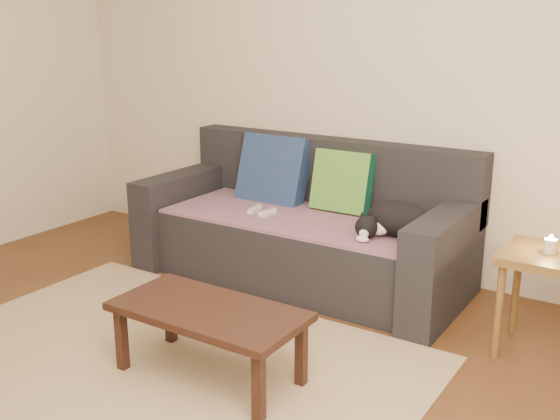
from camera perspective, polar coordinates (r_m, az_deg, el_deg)
The scene contains 13 objects.
ground at distance 3.22m, azimuth -12.83°, elevation -14.34°, with size 4.50×4.50×0.00m, color brown.
back_wall at distance 4.41m, azimuth 5.20°, elevation 11.93°, with size 4.50×0.04×2.60m, color beige.
sofa at distance 4.23m, azimuth 2.16°, elevation -1.88°, with size 2.10×0.94×0.87m.
throw_blanket at distance 4.12m, azimuth 1.53°, elevation -0.61°, with size 1.66×0.74×0.02m, color #412B51.
cushion_navy at distance 4.47m, azimuth -0.61°, elevation 3.35°, with size 0.49×0.12×0.49m, color #11224D.
cushion_green at distance 4.20m, azimuth 5.45°, elevation 2.48°, with size 0.39×0.10×0.39m, color #0B4A39.
cat at distance 3.76m, azimuth 10.06°, elevation -0.81°, with size 0.47×0.43×0.20m.
wii_remote_a at distance 4.19m, azimuth -2.21°, elevation 0.04°, with size 0.15×0.04×0.03m, color white.
wii_remote_b at distance 4.12m, azimuth -1.10°, elevation -0.23°, with size 0.15×0.04×0.03m, color white.
side_table at distance 3.46m, azimuth 22.24°, elevation -4.95°, with size 0.43×0.43×0.53m.
candle at distance 3.41m, azimuth 22.47°, elevation -2.89°, with size 0.06×0.06×0.09m.
rug at distance 3.30m, azimuth -10.95°, elevation -13.24°, with size 2.50×1.80×0.01m, color tan.
coffee_table at distance 3.04m, azimuth -6.25°, elevation -9.22°, with size 0.89×0.45×0.36m.
Camera 1 is at (2.05, -1.90, 1.60)m, focal length 42.00 mm.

